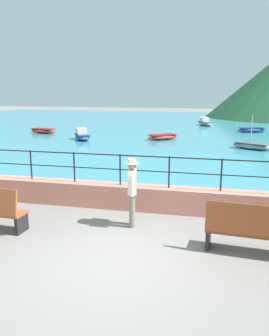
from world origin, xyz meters
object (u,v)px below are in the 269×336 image
(bench_far, at_px, (247,229))
(boat_7, at_px, (205,123))
(boat_1, at_px, (43,131))
(boat_5, at_px, (252,130))
(person_walking, at_px, (132,189))
(boat_6, at_px, (252,146))
(boat_2, at_px, (82,136))
(boat_3, at_px, (163,137))

(bench_far, xyz_separation_m, boat_7, (-1.66, 26.60, -0.23))
(boat_1, relative_size, boat_5, 1.00)
(person_walking, bearing_deg, boat_1, 123.96)
(bench_far, bearing_deg, boat_5, 84.33)
(person_walking, bearing_deg, boat_6, 71.98)
(boat_2, distance_m, boat_6, 11.06)
(bench_far, bearing_deg, boat_7, 93.57)
(boat_1, bearing_deg, boat_6, -15.02)
(boat_2, bearing_deg, boat_6, -7.36)
(boat_6, xyz_separation_m, boat_7, (-3.05, 13.10, 0.06))
(boat_1, bearing_deg, boat_7, 36.31)
(boat_6, bearing_deg, boat_1, 164.98)
(boat_2, bearing_deg, person_walking, -63.76)
(boat_2, xyz_separation_m, boat_6, (10.97, -1.42, -0.06))
(bench_far, height_order, boat_2, bench_far)
(bench_far, distance_m, boat_2, 17.72)
(boat_1, bearing_deg, boat_5, 15.20)
(boat_5, distance_m, boat_6, 8.51)
(person_walking, relative_size, boat_2, 0.72)
(bench_far, distance_m, boat_6, 13.57)
(boat_1, relative_size, boat_7, 0.99)
(person_walking, relative_size, boat_5, 0.72)
(boat_1, height_order, boat_5, same)
(person_walking, distance_m, boat_6, 13.22)
(boat_1, bearing_deg, boat_2, -31.83)
(bench_far, relative_size, boat_1, 0.71)
(person_walking, distance_m, boat_7, 25.68)
(boat_6, height_order, boat_7, boat_6)
(bench_far, relative_size, boat_2, 0.72)
(boat_1, relative_size, boat_2, 1.00)
(bench_far, xyz_separation_m, boat_6, (1.39, 13.49, -0.30))
(boat_5, bearing_deg, boat_2, -149.02)
(boat_7, bearing_deg, boat_5, -50.31)
(person_walking, bearing_deg, boat_5, 76.96)
(person_walking, xyz_separation_m, boat_5, (4.87, 21.03, -0.72))
(boat_1, xyz_separation_m, boat_5, (16.09, 4.37, 0.00))
(boat_7, bearing_deg, person_walking, -92.30)
(boat_2, distance_m, boat_7, 14.12)
(boat_3, relative_size, boat_7, 0.95)
(person_walking, distance_m, boat_3, 15.27)
(boat_5, height_order, boat_6, boat_6)
(boat_6, bearing_deg, bench_far, -95.90)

